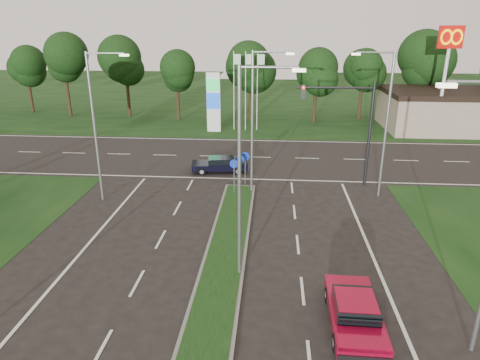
{
  "coord_description": "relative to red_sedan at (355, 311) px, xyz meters",
  "views": [
    {
      "loc": [
        2.1,
        -10.25,
        10.32
      ],
      "look_at": [
        0.34,
        12.22,
        2.2
      ],
      "focal_mm": 32.0,
      "sensor_mm": 36.0,
      "label": 1
    }
  ],
  "objects": [
    {
      "name": "red_sedan",
      "position": [
        0.0,
        0.0,
        0.0
      ],
      "size": [
        1.84,
        4.31,
        1.18
      ],
      "rotation": [
        0.0,
        0.0,
        -0.02
      ],
      "color": "maroon",
      "rests_on": "ground"
    },
    {
      "name": "verge_far",
      "position": [
        -5.22,
        52.06,
        -0.63
      ],
      "size": [
        160.0,
        50.0,
        0.02
      ],
      "primitive_type": "cube",
      "color": "black",
      "rests_on": "ground"
    },
    {
      "name": "streetlight_right_far",
      "position": [
        3.58,
        13.06,
        4.45
      ],
      "size": [
        2.53,
        0.22,
        9.0
      ],
      "rotation": [
        0.0,
        0.0,
        3.14
      ],
      "color": "gray",
      "rests_on": "ground"
    },
    {
      "name": "streetlight_median_near",
      "position": [
        -4.22,
        3.06,
        4.45
      ],
      "size": [
        2.53,
        0.22,
        9.0
      ],
      "color": "gray",
      "rests_on": "ground"
    },
    {
      "name": "commercial_building",
      "position": [
        16.78,
        33.06,
        1.37
      ],
      "size": [
        16.0,
        9.0,
        4.0
      ],
      "primitive_type": "cube",
      "color": "gray",
      "rests_on": "ground"
    },
    {
      "name": "gas_pylon",
      "position": [
        -9.01,
        30.11,
        2.56
      ],
      "size": [
        5.8,
        1.26,
        8.0
      ],
      "color": "silver",
      "rests_on": "ground"
    },
    {
      "name": "treeline_far",
      "position": [
        -5.12,
        36.99,
        6.2
      ],
      "size": [
        6.0,
        6.0,
        9.9
      ],
      "color": "black",
      "rests_on": "ground"
    },
    {
      "name": "median_signs",
      "position": [
        -5.22,
        13.46,
        1.08
      ],
      "size": [
        1.16,
        1.76,
        2.38
      ],
      "color": "gray",
      "rests_on": "ground"
    },
    {
      "name": "median_kerb",
      "position": [
        -5.22,
        1.06,
        -0.57
      ],
      "size": [
        2.0,
        26.0,
        0.12
      ],
      "primitive_type": "cube",
      "color": "slate",
      "rests_on": "ground"
    },
    {
      "name": "streetlight_median_far",
      "position": [
        -4.22,
        13.06,
        4.45
      ],
      "size": [
        2.53,
        0.22,
        9.0
      ],
      "color": "gray",
      "rests_on": "ground"
    },
    {
      "name": "streetlight_left_far",
      "position": [
        -13.52,
        11.06,
        4.45
      ],
      "size": [
        2.53,
        0.22,
        9.0
      ],
      "color": "gray",
      "rests_on": "ground"
    },
    {
      "name": "mcdonalds_sign",
      "position": [
        12.78,
        29.03,
        7.35
      ],
      "size": [
        2.2,
        0.47,
        10.4
      ],
      "color": "silver",
      "rests_on": "ground"
    },
    {
      "name": "navy_sedan",
      "position": [
        -6.99,
        17.06,
        -0.03
      ],
      "size": [
        4.28,
        2.15,
        1.13
      ],
      "rotation": [
        0.0,
        0.0,
        1.69
      ],
      "color": "black",
      "rests_on": "ground"
    },
    {
      "name": "cross_road",
      "position": [
        -5.22,
        21.06,
        -0.63
      ],
      "size": [
        160.0,
        12.0,
        0.02
      ],
      "primitive_type": "cube",
      "color": "black",
      "rests_on": "ground"
    },
    {
      "name": "traffic_signal",
      "position": [
        1.97,
        15.06,
        4.02
      ],
      "size": [
        5.1,
        0.42,
        7.0
      ],
      "color": "black",
      "rests_on": "ground"
    }
  ]
}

